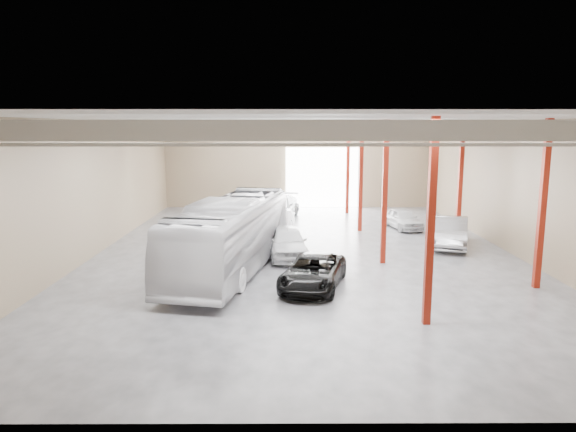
{
  "coord_description": "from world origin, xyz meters",
  "views": [
    {
      "loc": [
        -1.01,
        -26.67,
        6.64
      ],
      "look_at": [
        -0.89,
        -1.06,
        2.2
      ],
      "focal_mm": 32.0,
      "sensor_mm": 36.0,
      "label": 1
    }
  ],
  "objects_px": {
    "car_right_far": "(403,219)",
    "car_row_c": "(279,207)",
    "car_row_a": "(287,242)",
    "coach_bus": "(232,234)",
    "car_row_b": "(272,223)",
    "black_sedan": "(313,272)",
    "car_right_near": "(451,232)"
  },
  "relations": [
    {
      "from": "car_right_far",
      "to": "car_row_c",
      "type": "bearing_deg",
      "value": 144.07
    },
    {
      "from": "car_row_c",
      "to": "car_row_a",
      "type": "bearing_deg",
      "value": -75.71
    },
    {
      "from": "coach_bus",
      "to": "car_row_a",
      "type": "distance_m",
      "value": 3.63
    },
    {
      "from": "car_right_far",
      "to": "car_row_b",
      "type": "bearing_deg",
      "value": -175.67
    },
    {
      "from": "coach_bus",
      "to": "car_right_far",
      "type": "distance_m",
      "value": 14.33
    },
    {
      "from": "coach_bus",
      "to": "car_right_far",
      "type": "height_order",
      "value": "coach_bus"
    },
    {
      "from": "black_sedan",
      "to": "car_right_far",
      "type": "height_order",
      "value": "black_sedan"
    },
    {
      "from": "car_right_near",
      "to": "coach_bus",
      "type": "bearing_deg",
      "value": -139.26
    },
    {
      "from": "car_row_b",
      "to": "car_right_far",
      "type": "bearing_deg",
      "value": 29.88
    },
    {
      "from": "coach_bus",
      "to": "car_right_far",
      "type": "bearing_deg",
      "value": 55.18
    },
    {
      "from": "black_sedan",
      "to": "car_row_a",
      "type": "bearing_deg",
      "value": 116.21
    },
    {
      "from": "car_row_b",
      "to": "black_sedan",
      "type": "bearing_deg",
      "value": -64.71
    },
    {
      "from": "coach_bus",
      "to": "car_right_near",
      "type": "height_order",
      "value": "coach_bus"
    },
    {
      "from": "black_sedan",
      "to": "coach_bus",
      "type": "bearing_deg",
      "value": 157.03
    },
    {
      "from": "car_row_a",
      "to": "car_right_near",
      "type": "relative_size",
      "value": 0.94
    },
    {
      "from": "coach_bus",
      "to": "black_sedan",
      "type": "relative_size",
      "value": 2.54
    },
    {
      "from": "black_sedan",
      "to": "car_row_a",
      "type": "relative_size",
      "value": 1.03
    },
    {
      "from": "car_row_b",
      "to": "car_right_near",
      "type": "relative_size",
      "value": 0.96
    },
    {
      "from": "car_row_b",
      "to": "car_right_far",
      "type": "relative_size",
      "value": 1.23
    },
    {
      "from": "black_sedan",
      "to": "car_right_near",
      "type": "height_order",
      "value": "car_right_near"
    },
    {
      "from": "car_row_c",
      "to": "car_right_far",
      "type": "bearing_deg",
      "value": -13.62
    },
    {
      "from": "car_row_a",
      "to": "car_right_far",
      "type": "distance_m",
      "value": 10.77
    },
    {
      "from": "car_row_c",
      "to": "car_right_near",
      "type": "bearing_deg",
      "value": -31.35
    },
    {
      "from": "car_row_a",
      "to": "car_right_near",
      "type": "distance_m",
      "value": 9.52
    },
    {
      "from": "black_sedan",
      "to": "car_row_c",
      "type": "relative_size",
      "value": 0.85
    },
    {
      "from": "black_sedan",
      "to": "car_right_near",
      "type": "bearing_deg",
      "value": 57.51
    },
    {
      "from": "coach_bus",
      "to": "car_right_near",
      "type": "xyz_separation_m",
      "value": [
        11.8,
        4.74,
        -0.89
      ]
    },
    {
      "from": "car_row_a",
      "to": "car_right_far",
      "type": "bearing_deg",
      "value": 39.62
    },
    {
      "from": "car_right_near",
      "to": "car_right_far",
      "type": "relative_size",
      "value": 1.27
    },
    {
      "from": "car_row_a",
      "to": "coach_bus",
      "type": "bearing_deg",
      "value": -142.06
    },
    {
      "from": "car_row_b",
      "to": "car_row_c",
      "type": "distance_m",
      "value": 6.21
    },
    {
      "from": "car_row_a",
      "to": "car_row_b",
      "type": "height_order",
      "value": "car_row_a"
    }
  ]
}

